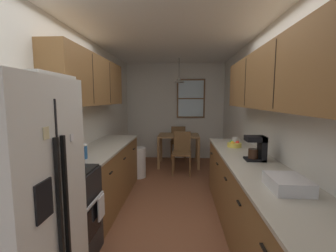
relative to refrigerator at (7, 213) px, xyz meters
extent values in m
plane|color=brown|center=(0.94, 2.22, -0.87)|extent=(12.00, 12.00, 0.00)
cube|color=silver|center=(-0.41, 2.22, 0.40)|extent=(0.10, 9.00, 2.55)
cube|color=silver|center=(2.29, 2.22, 0.40)|extent=(0.10, 9.00, 2.55)
cube|color=silver|center=(0.94, 4.87, 0.40)|extent=(4.40, 0.10, 2.55)
cube|color=white|center=(0.94, 2.22, 1.72)|extent=(4.40, 9.00, 0.08)
cube|color=white|center=(0.00, 0.00, 0.00)|extent=(0.72, 0.77, 1.75)
cube|color=black|center=(0.36, 0.00, -0.05)|extent=(0.01, 0.01, 1.57)
cube|color=black|center=(0.38, -0.04, -0.05)|extent=(0.02, 0.02, 1.12)
cube|color=black|center=(0.38, 0.04, -0.05)|extent=(0.02, 0.02, 1.12)
cube|color=black|center=(0.36, -0.17, 0.17)|extent=(0.01, 0.15, 0.22)
cube|color=beige|center=(0.36, -0.11, 0.54)|extent=(0.01, 0.05, 0.07)
cube|color=white|center=(0.36, 0.19, 0.47)|extent=(0.01, 0.04, 0.05)
cube|color=black|center=(-0.05, 0.71, -0.42)|extent=(0.62, 0.61, 0.90)
cube|color=black|center=(0.27, 0.71, -0.45)|extent=(0.01, 0.42, 0.30)
cube|color=silver|center=(0.29, 0.71, -0.24)|extent=(0.02, 0.48, 0.02)
cube|color=black|center=(-0.05, 0.71, 0.04)|extent=(0.59, 0.57, 0.02)
cube|color=black|center=(-0.33, 0.71, 0.13)|extent=(0.06, 0.61, 0.20)
cylinder|color=#2D2D2D|center=(-0.19, 0.57, 0.05)|extent=(0.15, 0.15, 0.01)
cylinder|color=#2D2D2D|center=(-0.19, 0.84, 0.05)|extent=(0.15, 0.15, 0.01)
cylinder|color=#2D2D2D|center=(0.09, 0.57, 0.05)|extent=(0.15, 0.15, 0.01)
cylinder|color=#2D2D2D|center=(0.09, 0.84, 0.05)|extent=(0.15, 0.15, 0.01)
cube|color=white|center=(-0.17, 0.71, 0.79)|extent=(0.38, 0.63, 0.34)
cube|color=black|center=(0.02, 0.64, 0.79)|extent=(0.01, 0.38, 0.22)
cube|color=#2D2D33|center=(0.02, 0.92, 0.79)|extent=(0.01, 0.13, 0.22)
cube|color=brown|center=(-0.06, 2.04, -0.44)|extent=(0.60, 2.04, 0.87)
cube|color=#B7B2A3|center=(-0.06, 2.04, 0.01)|extent=(0.63, 2.06, 0.03)
cube|color=black|center=(0.25, 1.36, -0.17)|extent=(0.02, 0.10, 0.01)
cube|color=black|center=(0.25, 2.04, -0.17)|extent=(0.02, 0.10, 0.01)
cube|color=black|center=(0.25, 2.72, -0.17)|extent=(0.02, 0.10, 0.01)
cube|color=brown|center=(-0.20, 1.99, 0.99)|extent=(0.32, 2.14, 0.70)
cube|color=#2D2319|center=(-0.04, 1.64, 0.99)|extent=(0.01, 0.01, 0.64)
cube|color=#2D2319|center=(-0.04, 2.34, 0.99)|extent=(0.01, 0.01, 0.64)
cube|color=brown|center=(1.94, 1.23, -0.44)|extent=(0.60, 3.07, 0.87)
cube|color=#B7B2A3|center=(1.94, 1.23, 0.01)|extent=(0.63, 3.09, 0.03)
cube|color=black|center=(1.63, 0.00, -0.17)|extent=(0.02, 0.10, 0.01)
cube|color=black|center=(1.63, 0.61, -0.17)|extent=(0.02, 0.10, 0.01)
cube|color=black|center=(1.63, 1.23, -0.17)|extent=(0.02, 0.10, 0.01)
cube|color=black|center=(1.63, 1.84, -0.17)|extent=(0.02, 0.10, 0.01)
cube|color=black|center=(1.63, 2.46, -0.17)|extent=(0.02, 0.10, 0.01)
cube|color=brown|center=(2.08, 1.18, 0.95)|extent=(0.32, 2.77, 0.64)
cube|color=#2D2319|center=(1.92, 0.72, 0.95)|extent=(0.01, 0.01, 0.59)
cube|color=#2D2319|center=(1.92, 1.64, 0.95)|extent=(0.01, 0.01, 0.59)
cube|color=olive|center=(1.05, 4.08, -0.14)|extent=(0.97, 0.71, 0.03)
cube|color=olive|center=(0.60, 3.76, -0.51)|extent=(0.06, 0.06, 0.72)
cube|color=olive|center=(1.51, 3.76, -0.51)|extent=(0.06, 0.06, 0.72)
cube|color=olive|center=(0.60, 4.41, -0.51)|extent=(0.06, 0.06, 0.72)
cube|color=olive|center=(1.51, 4.41, -0.51)|extent=(0.06, 0.06, 0.72)
cube|color=brown|center=(1.13, 3.45, -0.42)|extent=(0.42, 0.42, 0.04)
cube|color=brown|center=(1.14, 3.63, -0.20)|extent=(0.37, 0.05, 0.45)
cylinder|color=brown|center=(1.30, 3.26, -0.66)|extent=(0.04, 0.04, 0.43)
cylinder|color=brown|center=(0.94, 3.28, -0.66)|extent=(0.04, 0.04, 0.43)
cylinder|color=brown|center=(1.32, 3.62, -0.66)|extent=(0.04, 0.04, 0.43)
cylinder|color=brown|center=(0.96, 3.64, -0.66)|extent=(0.04, 0.04, 0.43)
cube|color=brown|center=(1.02, 4.72, -0.42)|extent=(0.43, 0.43, 0.04)
cube|color=brown|center=(1.04, 4.54, -0.20)|extent=(0.37, 0.06, 0.45)
cylinder|color=brown|center=(0.83, 4.89, -0.66)|extent=(0.04, 0.04, 0.43)
cylinder|color=brown|center=(1.19, 4.92, -0.66)|extent=(0.04, 0.04, 0.43)
cylinder|color=brown|center=(0.86, 4.53, -0.66)|extent=(0.04, 0.04, 0.43)
cylinder|color=brown|center=(1.22, 4.55, -0.66)|extent=(0.04, 0.04, 0.43)
cylinder|color=black|center=(1.05, 4.08, 1.44)|extent=(0.01, 0.01, 0.46)
cone|color=#B7B2A8|center=(1.05, 4.08, 1.16)|extent=(0.27, 0.27, 0.10)
sphere|color=white|center=(1.05, 4.08, 1.18)|extent=(0.06, 0.06, 0.06)
cube|color=brown|center=(1.36, 4.80, 0.74)|extent=(0.74, 0.04, 1.03)
cube|color=silver|center=(1.36, 4.78, 0.74)|extent=(0.66, 0.01, 0.95)
cube|color=brown|center=(1.36, 4.78, 0.74)|extent=(0.66, 0.02, 0.03)
cylinder|color=white|center=(0.24, 3.20, -0.57)|extent=(0.30, 0.30, 0.61)
cylinder|color=#265999|center=(-0.06, 1.26, 0.10)|extent=(0.12, 0.12, 0.16)
cylinder|color=white|center=(-0.06, 1.26, 0.19)|extent=(0.12, 0.12, 0.02)
cube|color=white|center=(0.30, 0.86, -0.37)|extent=(0.02, 0.16, 0.24)
cube|color=black|center=(1.97, 1.31, 0.04)|extent=(0.22, 0.18, 0.02)
cube|color=black|center=(2.05, 1.31, 0.17)|extent=(0.06, 0.18, 0.29)
cube|color=black|center=(1.97, 1.31, 0.28)|extent=(0.22, 0.18, 0.06)
cylinder|color=#331E14|center=(1.95, 1.31, 0.10)|extent=(0.11, 0.11, 0.11)
cylinder|color=white|center=(1.98, 2.32, 0.08)|extent=(0.09, 0.09, 0.10)
torus|color=white|center=(2.03, 2.32, 0.08)|extent=(0.05, 0.01, 0.05)
cylinder|color=#E5D14C|center=(1.91, 2.06, 0.06)|extent=(0.20, 0.20, 0.06)
cylinder|color=black|center=(1.91, 2.06, 0.07)|extent=(0.17, 0.17, 0.03)
sphere|color=red|center=(1.95, 2.06, 0.09)|extent=(0.06, 0.06, 0.06)
sphere|color=green|center=(1.88, 2.09, 0.09)|extent=(0.06, 0.06, 0.06)
sphere|color=yellow|center=(1.87, 2.02, 0.09)|extent=(0.06, 0.06, 0.06)
cube|color=silver|center=(1.96, 0.45, 0.08)|extent=(0.28, 0.34, 0.10)
camera|label=1|loc=(1.12, -1.33, 0.73)|focal=24.38mm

